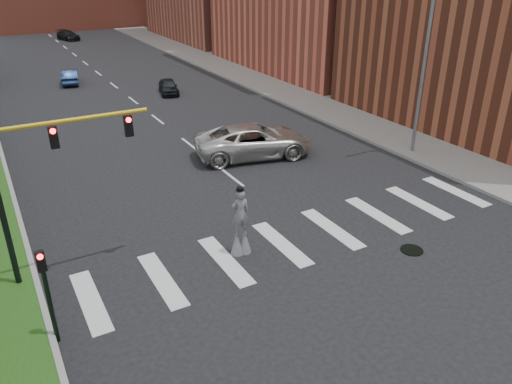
{
  "coord_description": "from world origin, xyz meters",
  "views": [
    {
      "loc": [
        -10.8,
        -13.83,
        10.7
      ],
      "look_at": [
        -1.53,
        2.71,
        1.7
      ],
      "focal_mm": 35.0,
      "sensor_mm": 36.0,
      "label": 1
    }
  ],
  "objects": [
    {
      "name": "sidewalk_right",
      "position": [
        12.5,
        25.0,
        0.09
      ],
      "size": [
        5.0,
        90.0,
        0.18
      ],
      "primitive_type": "cube",
      "color": "slate",
      "rests_on": "ground"
    },
    {
      "name": "manhole",
      "position": [
        3.0,
        -2.0,
        0.02
      ],
      "size": [
        0.9,
        0.9,
        0.04
      ],
      "primitive_type": "cylinder",
      "color": "black",
      "rests_on": "ground"
    },
    {
      "name": "car_near",
      "position": [
        3.34,
        26.72,
        0.62
      ],
      "size": [
        2.22,
        3.85,
        1.23
      ],
      "primitive_type": "imported",
      "rotation": [
        0.0,
        0.0,
        -0.23
      ],
      "color": "black",
      "rests_on": "ground"
    },
    {
      "name": "car_far",
      "position": [
        1.62,
        62.23,
        0.64
      ],
      "size": [
        2.94,
        4.74,
        1.28
      ],
      "primitive_type": "imported",
      "rotation": [
        0.0,
        0.0,
        0.28
      ],
      "color": "black",
      "rests_on": "ground"
    },
    {
      "name": "ground_plane",
      "position": [
        0.0,
        0.0,
        0.0
      ],
      "size": [
        160.0,
        160.0,
        0.0
      ],
      "primitive_type": "plane",
      "color": "black",
      "rests_on": "ground"
    },
    {
      "name": "suv_crossing",
      "position": [
        2.54,
        10.26,
        0.95
      ],
      "size": [
        7.35,
        4.58,
        1.9
      ],
      "primitive_type": "imported",
      "rotation": [
        0.0,
        0.0,
        1.35
      ],
      "color": "beige",
      "rests_on": "ground"
    },
    {
      "name": "car_mid",
      "position": [
        -3.31,
        34.61,
        0.66
      ],
      "size": [
        2.05,
        4.16,
        1.31
      ],
      "primitive_type": "imported",
      "rotation": [
        0.0,
        0.0,
        2.97
      ],
      "color": "navy",
      "rests_on": "ground"
    },
    {
      "name": "streetlight",
      "position": [
        10.9,
        6.0,
        4.9
      ],
      "size": [
        2.05,
        0.2,
        9.0
      ],
      "color": "slate",
      "rests_on": "ground"
    },
    {
      "name": "stilt_performer",
      "position": [
        -3.06,
        1.21,
        1.22
      ],
      "size": [
        0.84,
        0.57,
        2.94
      ],
      "rotation": [
        0.0,
        0.0,
        2.99
      ],
      "color": "#341F14",
      "rests_on": "ground"
    },
    {
      "name": "traffic_signal",
      "position": [
        -9.78,
        3.0,
        4.15
      ],
      "size": [
        5.3,
        0.23,
        6.2
      ],
      "color": "black",
      "rests_on": "ground"
    },
    {
      "name": "secondary_signal",
      "position": [
        -10.3,
        -0.5,
        1.95
      ],
      "size": [
        0.25,
        0.21,
        3.23
      ],
      "color": "black",
      "rests_on": "ground"
    }
  ]
}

